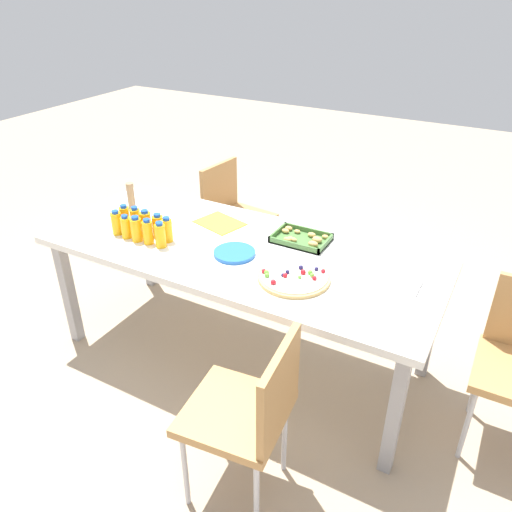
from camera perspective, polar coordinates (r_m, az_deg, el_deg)
name	(u,v)px	position (r m, az deg, el deg)	size (l,w,h in m)	color
ground_plane	(242,354)	(3.07, -1.62, -11.11)	(12.00, 12.00, 0.00)	tan
party_table	(240,258)	(2.68, -1.81, -0.22)	(2.12, 0.88, 0.73)	white
chair_far_left	(233,211)	(3.64, -2.68, 5.18)	(0.44, 0.44, 0.83)	#B7844C
chair_near_right	(251,409)	(2.07, -0.58, -16.99)	(0.44, 0.44, 0.83)	#B7844C
juice_bottle_0	(117,223)	(2.87, -15.58, 3.64)	(0.06, 0.06, 0.14)	#F9AE14
juice_bottle_1	(126,227)	(2.82, -14.59, 3.19)	(0.05, 0.05, 0.13)	#FAAE14
juice_bottle_2	(136,229)	(2.77, -13.46, 2.97)	(0.06, 0.06, 0.14)	#F9AC14
juice_bottle_3	(148,232)	(2.73, -12.21, 2.68)	(0.05, 0.05, 0.14)	#F9AE14
juice_bottle_4	(160,235)	(2.68, -10.83, 2.33)	(0.06, 0.06, 0.14)	#F9AC14
juice_bottle_5	(125,218)	(2.91, -14.68, 4.21)	(0.06, 0.06, 0.15)	#F9AD14
juice_bottle_6	(136,220)	(2.87, -13.51, 4.01)	(0.05, 0.05, 0.15)	#F9AD14
juice_bottle_7	(146,223)	(2.82, -12.42, 3.64)	(0.06, 0.06, 0.15)	#FAAE14
juice_bottle_8	(158,226)	(2.78, -11.07, 3.32)	(0.06, 0.06, 0.14)	#F9AC14
juice_bottle_9	(167,230)	(2.73, -10.08, 2.93)	(0.06, 0.06, 0.14)	#F9AE14
fruit_pizza	(294,277)	(2.38, 4.32, -2.39)	(0.35, 0.35, 0.05)	tan
snack_tray	(302,239)	(2.72, 5.27, 1.99)	(0.30, 0.21, 0.04)	#477238
plate_stack	(234,253)	(2.58, -2.47, 0.35)	(0.22, 0.22, 0.02)	blue
napkin_stack	(403,285)	(2.42, 16.38, -3.19)	(0.15, 0.15, 0.01)	white
cardboard_tube	(131,197)	(3.13, -14.03, 6.52)	(0.04, 0.04, 0.18)	#9E7A56
paper_folder	(220,223)	(2.92, -4.15, 3.78)	(0.26, 0.20, 0.01)	yellow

